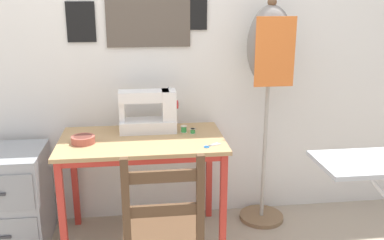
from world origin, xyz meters
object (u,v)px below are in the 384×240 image
filing_cabinet (11,198)px  wooden_chair (163,238)px  fabric_bowl (83,139)px  scissors (209,146)px  sewing_machine (151,112)px  thread_spool_mid_table (193,131)px  dress_form (269,62)px  thread_spool_near_machine (184,129)px

filing_cabinet → wooden_chair: bearing=-38.6°
fabric_bowl → scissors: fabric_bowl is taller
fabric_bowl → sewing_machine: bearing=24.4°
sewing_machine → thread_spool_mid_table: 0.30m
fabric_bowl → dress_form: 1.30m
thread_spool_mid_table → wooden_chair: (-0.25, -0.75, -0.31)m
thread_spool_near_machine → wooden_chair: wooden_chair is taller
fabric_bowl → dress_form: bearing=9.8°
sewing_machine → dress_form: bearing=1.4°
scissors → dress_form: 0.73m
wooden_chair → thread_spool_near_machine: bearing=76.2°
fabric_bowl → wooden_chair: (0.44, -0.64, -0.32)m
sewing_machine → thread_spool_near_machine: size_ratio=8.63×
fabric_bowl → thread_spool_mid_table: size_ratio=3.72×
fabric_bowl → filing_cabinet: (-0.50, 0.11, -0.42)m
fabric_bowl → thread_spool_near_machine: fabric_bowl is taller
thread_spool_mid_table → wooden_chair: wooden_chair is taller
sewing_machine → thread_spool_mid_table: (0.27, -0.08, -0.11)m
thread_spool_mid_table → dress_form: size_ratio=0.02×
filing_cabinet → fabric_bowl: bearing=-12.6°
thread_spool_mid_table → filing_cabinet: thread_spool_mid_table is taller
sewing_machine → thread_spool_near_machine: 0.24m
fabric_bowl → filing_cabinet: fabric_bowl is taller
sewing_machine → fabric_bowl: 0.48m
thread_spool_near_machine → wooden_chair: size_ratio=0.05×
thread_spool_mid_table → dress_form: (0.53, 0.10, 0.43)m
fabric_bowl → thread_spool_near_machine: (0.64, 0.14, -0.00)m
scissors → thread_spool_near_machine: bearing=112.9°
scissors → thread_spool_mid_table: 0.27m
fabric_bowl → dress_form: size_ratio=0.09×
thread_spool_mid_table → filing_cabinet: (-1.19, 0.00, -0.41)m
thread_spool_mid_table → filing_cabinet: bearing=179.8°
dress_form → sewing_machine: bearing=-178.6°
filing_cabinet → dress_form: 1.92m
sewing_machine → filing_cabinet: sewing_machine is taller
sewing_machine → filing_cabinet: (-0.93, -0.08, -0.53)m
wooden_chair → filing_cabinet: bearing=141.4°
sewing_machine → scissors: bearing=-45.8°
wooden_chair → filing_cabinet: wooden_chair is taller
thread_spool_near_machine → dress_form: size_ratio=0.03×
scissors → filing_cabinet: scissors is taller
wooden_chair → dress_form: (0.77, 0.85, 0.74)m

